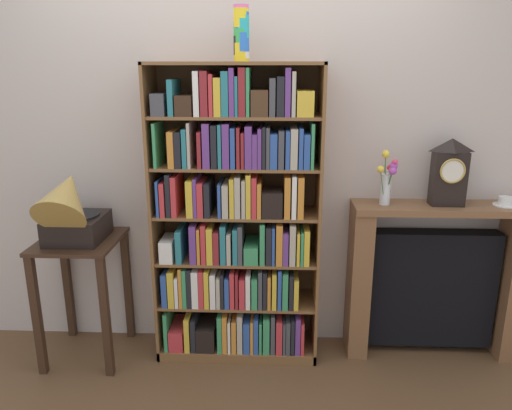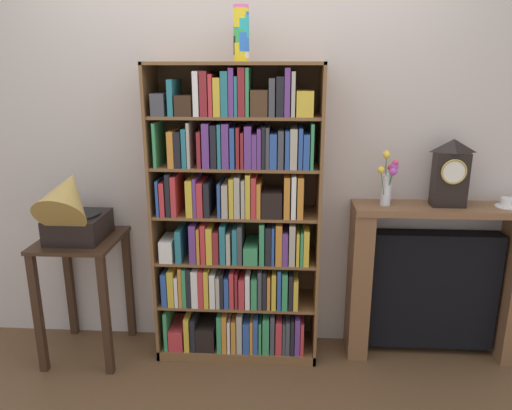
% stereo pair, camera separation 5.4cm
% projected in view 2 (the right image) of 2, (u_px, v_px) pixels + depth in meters
% --- Properties ---
extents(ground_plane, '(7.68, 6.40, 0.02)m').
position_uv_depth(ground_plane, '(236.00, 360.00, 3.05)').
color(ground_plane, brown).
extents(wall_back, '(4.68, 0.08, 2.60)m').
position_uv_depth(wall_back, '(262.00, 145.00, 2.99)').
color(wall_back, beige).
rests_on(wall_back, ground).
extents(bookshelf, '(0.98, 0.33, 1.79)m').
position_uv_depth(bookshelf, '(237.00, 226.00, 2.91)').
color(bookshelf, brown).
rests_on(bookshelf, ground).
extents(cup_stack, '(0.09, 0.08, 0.29)m').
position_uv_depth(cup_stack, '(241.00, 34.00, 2.59)').
color(cup_stack, yellow).
rests_on(cup_stack, bookshelf).
extents(side_table_left, '(0.47, 0.49, 0.77)m').
position_uv_depth(side_table_left, '(83.00, 271.00, 2.98)').
color(side_table_left, '#382316').
rests_on(side_table_left, ground).
extents(gramophone, '(0.31, 0.49, 0.51)m').
position_uv_depth(gramophone, '(71.00, 207.00, 2.79)').
color(gramophone, black).
rests_on(gramophone, side_table_left).
extents(fireplace_mantel, '(1.05, 0.27, 0.98)m').
position_uv_depth(fireplace_mantel, '(434.00, 282.00, 3.00)').
color(fireplace_mantel, brown).
rests_on(fireplace_mantel, ground).
extents(mantel_clock, '(0.19, 0.11, 0.39)m').
position_uv_depth(mantel_clock, '(451.00, 173.00, 2.79)').
color(mantel_clock, black).
rests_on(mantel_clock, fireplace_mantel).
extents(flower_vase, '(0.12, 0.15, 0.32)m').
position_uv_depth(flower_vase, '(388.00, 180.00, 2.81)').
color(flower_vase, silver).
rests_on(flower_vase, fireplace_mantel).
extents(teacup_with_saucer, '(0.14, 0.14, 0.05)m').
position_uv_depth(teacup_with_saucer, '(508.00, 203.00, 2.82)').
color(teacup_with_saucer, white).
rests_on(teacup_with_saucer, fireplace_mantel).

